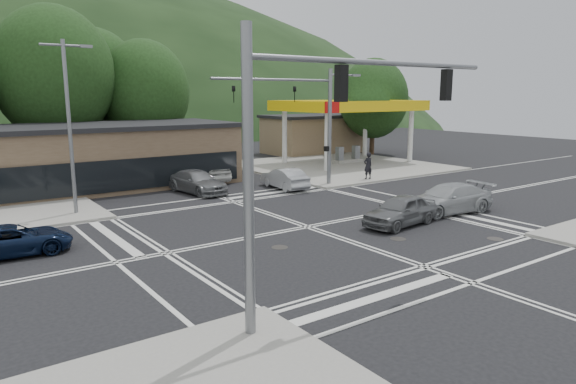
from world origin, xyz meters
TOP-DOWN VIEW (x-y plane):
  - ground at (0.00, 0.00)m, footprint 120.00×120.00m
  - sidewalk_ne at (15.00, 15.00)m, footprint 16.00×16.00m
  - gas_station_canopy at (16.99, 15.99)m, footprint 12.32×8.34m
  - convenience_store at (20.00, 25.00)m, footprint 10.00×6.00m
  - commercial_row at (-8.00, 17.00)m, footprint 24.00×8.00m
  - hill_north at (0.00, 90.00)m, footprint 252.00×126.00m
  - tree_n_b at (-6.00, 24.00)m, footprint 9.00×9.00m
  - tree_n_c at (1.00, 24.00)m, footprint 7.60×7.60m
  - tree_n_e at (-2.00, 28.00)m, footprint 8.40×8.40m
  - tree_ne at (24.00, 20.00)m, footprint 7.20×7.20m
  - streetlight_nw at (-8.44, 9.00)m, footprint 2.50×0.25m
  - signal_mast_ne at (6.95, 8.20)m, footprint 11.65×0.30m
  - signal_mast_sw at (-6.39, -8.20)m, footprint 9.14×0.28m
  - car_blue_west at (-12.23, 3.28)m, footprint 4.52×2.22m
  - car_grey_center at (3.89, -2.37)m, footprint 4.55×2.28m
  - car_silver_east at (8.00, -2.00)m, footprint 5.56×2.81m
  - car_queue_a at (4.98, 9.00)m, footprint 1.82×4.37m
  - car_queue_b at (2.23, 14.76)m, footprint 2.37×4.93m
  - car_northbound at (-0.50, 11.08)m, footprint 2.71×5.19m
  - pedestrian at (11.77, 8.00)m, footprint 0.75×0.53m

SIDE VIEW (x-z plane):
  - ground at x=0.00m, z-range 0.00..0.00m
  - hill_north at x=0.00m, z-range -70.00..70.00m
  - sidewalk_ne at x=15.00m, z-range 0.00..0.15m
  - car_blue_west at x=-12.23m, z-range 0.00..1.23m
  - car_queue_a at x=4.98m, z-range 0.00..1.41m
  - car_northbound at x=-0.50m, z-range 0.00..1.44m
  - car_grey_center at x=3.89m, z-range 0.00..1.49m
  - car_silver_east at x=8.00m, z-range 0.00..1.55m
  - car_queue_b at x=2.23m, z-range 0.00..1.62m
  - pedestrian at x=11.77m, z-range 0.15..2.11m
  - convenience_store at x=20.00m, z-range 0.00..3.80m
  - commercial_row at x=-8.00m, z-range 0.00..4.00m
  - gas_station_canopy at x=16.99m, z-range 2.17..7.92m
  - streetlight_nw at x=-8.44m, z-range 0.55..9.55m
  - signal_mast_ne at x=6.95m, z-range 1.07..9.07m
  - signal_mast_sw at x=-6.39m, z-range 1.12..9.12m
  - tree_ne at x=24.00m, z-range 0.85..10.84m
  - tree_n_c at x=1.00m, z-range 1.06..11.93m
  - tree_n_e at x=-2.00m, z-range 1.15..13.13m
  - tree_n_b at x=-6.00m, z-range 1.30..14.28m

